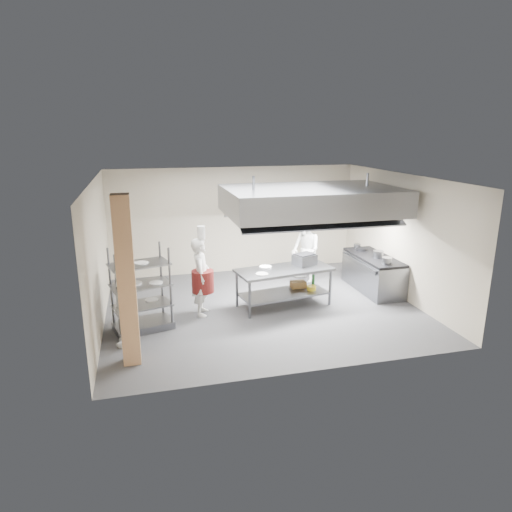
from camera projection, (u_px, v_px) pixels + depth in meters
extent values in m
plane|color=#2C2C2E|center=(262.00, 308.00, 10.60)|extent=(7.00, 7.00, 0.00)
plane|color=silver|center=(262.00, 178.00, 9.80)|extent=(7.00, 7.00, 0.00)
plane|color=#ADA089|center=(235.00, 220.00, 13.00)|extent=(7.00, 0.00, 7.00)
plane|color=#ADA089|center=(98.00, 256.00, 9.37)|extent=(0.00, 6.00, 6.00)
plane|color=#ADA089|center=(402.00, 236.00, 11.03)|extent=(0.00, 6.00, 6.00)
cube|color=tan|center=(126.00, 282.00, 7.74)|extent=(0.30, 0.30, 3.00)
cube|color=gray|center=(312.00, 200.00, 10.64)|extent=(4.00, 2.50, 0.60)
cube|color=white|center=(275.00, 216.00, 10.51)|extent=(1.60, 0.12, 0.04)
cube|color=white|center=(346.00, 212.00, 10.94)|extent=(1.60, 0.12, 0.04)
cube|color=gray|center=(296.00, 218.00, 13.28)|extent=(1.50, 0.28, 0.04)
cube|color=gray|center=(284.00, 270.00, 10.50)|extent=(2.33, 1.27, 0.06)
cube|color=slate|center=(284.00, 294.00, 10.65)|extent=(2.14, 1.15, 0.04)
cube|color=gray|center=(373.00, 274.00, 11.69)|extent=(0.80, 2.00, 0.84)
cube|color=black|center=(374.00, 257.00, 11.57)|extent=(0.78, 1.96, 0.06)
imported|color=silver|center=(201.00, 277.00, 10.02)|extent=(0.54, 0.71, 1.75)
imported|color=silver|center=(305.00, 250.00, 12.14)|extent=(0.82, 0.98, 1.79)
imported|color=silver|center=(125.00, 306.00, 8.60)|extent=(0.53, 0.96, 1.56)
cube|color=slate|center=(305.00, 260.00, 10.78)|extent=(0.60, 0.54, 0.24)
cube|color=olive|center=(298.00, 284.00, 10.98)|extent=(0.36, 0.25, 0.16)
cylinder|color=slate|center=(378.00, 254.00, 11.39)|extent=(0.26, 0.26, 0.18)
cylinder|color=white|center=(142.00, 304.00, 9.34)|extent=(0.28, 0.28, 0.05)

